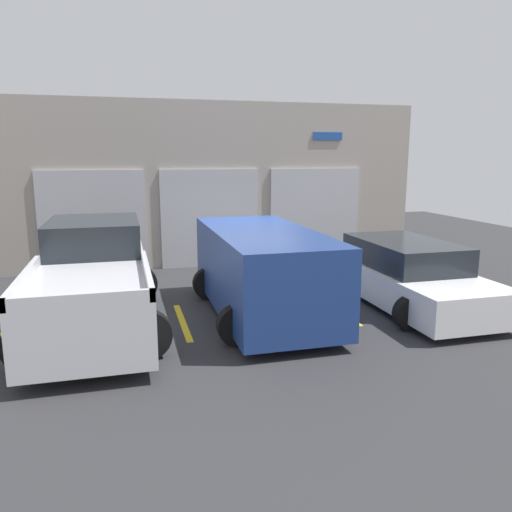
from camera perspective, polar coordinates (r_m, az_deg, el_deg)
The scene contains 9 objects.
ground_plane at distance 11.59m, azimuth -1.65°, elevation -4.13°, with size 28.00×28.00×0.00m, color #2D2D30.
shophouse_building at distance 14.41m, azimuth -4.79°, elevation 7.94°, with size 12.00×0.68×4.58m.
pickup_truck at distance 9.64m, azimuth -18.09°, elevation -2.62°, with size 2.47×5.18×1.83m.
sedan_white at distance 11.04m, azimuth 16.69°, elevation -2.03°, with size 2.23×4.79×1.34m.
sedan_side at distance 9.69m, azimuth 0.76°, elevation -1.60°, with size 2.35×4.58×1.70m.
parking_stripe_far_left at distance 9.84m, azimuth -27.15°, elevation -8.25°, with size 0.12×2.20×0.01m, color gold.
parking_stripe_left at distance 9.65m, azimuth -8.38°, elevation -7.45°, with size 0.12×2.20×0.01m, color gold.
parking_stripe_centre at distance 10.45m, azimuth 9.15°, elevation -5.98°, with size 0.12×2.20×0.01m, color gold.
parking_stripe_right at distance 12.06m, azimuth 23.02°, elevation -4.42°, with size 0.12×2.20×0.01m, color gold.
Camera 1 is at (-2.57, -10.87, 3.09)m, focal length 35.00 mm.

